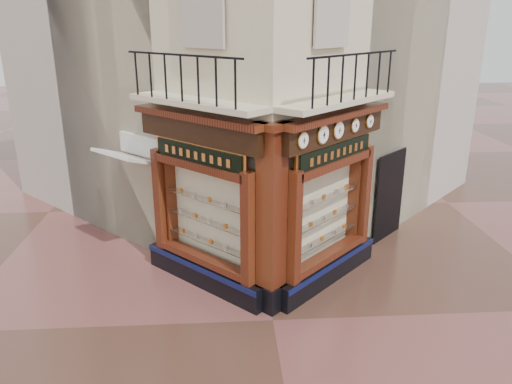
{
  "coord_description": "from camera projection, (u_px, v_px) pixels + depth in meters",
  "views": [
    {
      "loc": [
        -0.92,
        -8.7,
        5.76
      ],
      "look_at": [
        -0.21,
        2.0,
        2.08
      ],
      "focal_mm": 35.0,
      "sensor_mm": 36.0,
      "label": 1
    }
  ],
  "objects": [
    {
      "name": "neighbour_right",
      "position": [
        323.0,
        30.0,
        16.66
      ],
      "size": [
        11.31,
        11.31,
        11.0
      ],
      "primitive_type": "cube",
      "rotation": [
        0.0,
        0.0,
        0.79
      ],
      "color": "#B1A89B",
      "rests_on": "ground"
    },
    {
      "name": "clock_b",
      "position": [
        323.0,
        135.0,
        9.93
      ],
      "size": [
        0.31,
        0.31,
        0.39
      ],
      "rotation": [
        0.0,
        0.0,
        0.79
      ],
      "color": "#B8973D",
      "rests_on": "ground"
    },
    {
      "name": "signboard_left",
      "position": [
        198.0,
        155.0,
        10.47
      ],
      "size": [
        1.98,
        1.98,
        0.53
      ],
      "rotation": [
        0.0,
        0.0,
        2.36
      ],
      "color": "#DC8E40",
      "rests_on": "ground"
    },
    {
      "name": "neighbour_left",
      "position": [
        174.0,
        30.0,
        16.35
      ],
      "size": [
        11.31,
        11.31,
        11.0
      ],
      "primitive_type": "cube",
      "rotation": [
        0.0,
        0.0,
        0.79
      ],
      "color": "#B1A89B",
      "rests_on": "ground"
    },
    {
      "name": "balcony",
      "position": [
        268.0,
        101.0,
        10.17
      ],
      "size": [
        5.94,
        2.97,
        1.03
      ],
      "color": "beige",
      "rests_on": "ground"
    },
    {
      "name": "clock_a",
      "position": [
        303.0,
        140.0,
        9.45
      ],
      "size": [
        0.27,
        0.27,
        0.33
      ],
      "rotation": [
        0.0,
        0.0,
        0.79
      ],
      "color": "#B8973D",
      "rests_on": "ground"
    },
    {
      "name": "signboard_right",
      "position": [
        335.0,
        153.0,
        10.65
      ],
      "size": [
        2.04,
        2.04,
        0.55
      ],
      "rotation": [
        0.0,
        0.0,
        0.79
      ],
      "color": "#DC8E40",
      "rests_on": "ground"
    },
    {
      "name": "corner_pilaster",
      "position": [
        271.0,
        222.0,
        9.98
      ],
      "size": [
        0.85,
        0.85,
        3.98
      ],
      "rotation": [
        0.0,
        0.0,
        0.79
      ],
      "color": "black",
      "rests_on": "ground"
    },
    {
      "name": "shopfront_left",
      "position": [
        203.0,
        204.0,
        10.89
      ],
      "size": [
        2.86,
        2.86,
        3.98
      ],
      "rotation": [
        0.0,
        0.0,
        2.36
      ],
      "color": "black",
      "rests_on": "ground"
    },
    {
      "name": "clock_d",
      "position": [
        355.0,
        125.0,
        10.8
      ],
      "size": [
        0.25,
        0.25,
        0.31
      ],
      "rotation": [
        0.0,
        0.0,
        0.79
      ],
      "color": "#B8973D",
      "rests_on": "ground"
    },
    {
      "name": "shopfront_right",
      "position": [
        330.0,
        201.0,
        11.07
      ],
      "size": [
        2.86,
        2.86,
        3.98
      ],
      "rotation": [
        0.0,
        0.0,
        0.79
      ],
      "color": "black",
      "rests_on": "ground"
    },
    {
      "name": "ground",
      "position": [
        273.0,
        320.0,
        10.14
      ],
      "size": [
        80.0,
        80.0,
        0.0
      ],
      "primitive_type": "plane",
      "color": "#4A2D22",
      "rests_on": "ground"
    },
    {
      "name": "clock_e",
      "position": [
        369.0,
        121.0,
        11.26
      ],
      "size": [
        0.25,
        0.25,
        0.31
      ],
      "rotation": [
        0.0,
        0.0,
        0.79
      ],
      "color": "#B8973D",
      "rests_on": "ground"
    },
    {
      "name": "main_building",
      "position": [
        254.0,
        12.0,
        14.0
      ],
      "size": [
        11.31,
        11.31,
        12.0
      ],
      "primitive_type": "cube",
      "rotation": [
        0.0,
        0.0,
        0.79
      ],
      "color": "beige",
      "rests_on": "ground"
    },
    {
      "name": "clock_c",
      "position": [
        338.0,
        130.0,
        10.34
      ],
      "size": [
        0.31,
        0.31,
        0.38
      ],
      "rotation": [
        0.0,
        0.0,
        0.79
      ],
      "color": "#B8973D",
      "rests_on": "ground"
    },
    {
      "name": "awning",
      "position": [
        134.0,
        257.0,
        12.85
      ],
      "size": [
        1.74,
        1.74,
        0.37
      ],
      "primitive_type": null,
      "rotation": [
        0.32,
        0.0,
        2.36
      ],
      "color": "silver",
      "rests_on": "ground"
    }
  ]
}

